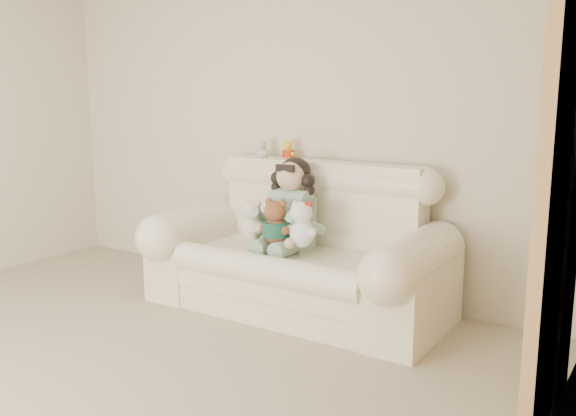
{
  "coord_description": "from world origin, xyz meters",
  "views": [
    {
      "loc": [
        2.68,
        -1.55,
        1.51
      ],
      "look_at": [
        0.44,
        1.9,
        0.75
      ],
      "focal_mm": 38.7,
      "sensor_mm": 36.0,
      "label": 1
    }
  ],
  "objects_px": {
    "sofa": "(296,239)",
    "brown_teddy": "(276,218)",
    "cream_teddy": "(252,216)",
    "white_cat": "(302,219)",
    "seated_child": "(292,203)"
  },
  "relations": [
    {
      "from": "seated_child",
      "to": "cream_teddy",
      "type": "relative_size",
      "value": 1.99
    },
    {
      "from": "sofa",
      "to": "brown_teddy",
      "type": "distance_m",
      "value": 0.23
    },
    {
      "from": "white_cat",
      "to": "cream_teddy",
      "type": "xyz_separation_m",
      "value": [
        -0.4,
        -0.02,
        -0.02
      ]
    },
    {
      "from": "cream_teddy",
      "to": "brown_teddy",
      "type": "bearing_deg",
      "value": -22.07
    },
    {
      "from": "sofa",
      "to": "seated_child",
      "type": "bearing_deg",
      "value": 137.42
    },
    {
      "from": "seated_child",
      "to": "white_cat",
      "type": "bearing_deg",
      "value": -33.65
    },
    {
      "from": "brown_teddy",
      "to": "white_cat",
      "type": "relative_size",
      "value": 0.99
    },
    {
      "from": "brown_teddy",
      "to": "white_cat",
      "type": "distance_m",
      "value": 0.19
    },
    {
      "from": "sofa",
      "to": "cream_teddy",
      "type": "xyz_separation_m",
      "value": [
        -0.28,
        -0.12,
        0.15
      ]
    },
    {
      "from": "brown_teddy",
      "to": "cream_teddy",
      "type": "bearing_deg",
      "value": -175.39
    },
    {
      "from": "sofa",
      "to": "brown_teddy",
      "type": "xyz_separation_m",
      "value": [
        -0.07,
        -0.15,
        0.17
      ]
    },
    {
      "from": "sofa",
      "to": "brown_teddy",
      "type": "relative_size",
      "value": 5.69
    },
    {
      "from": "cream_teddy",
      "to": "white_cat",
      "type": "bearing_deg",
      "value": -14.22
    },
    {
      "from": "brown_teddy",
      "to": "cream_teddy",
      "type": "distance_m",
      "value": 0.21
    },
    {
      "from": "white_cat",
      "to": "sofa",
      "type": "bearing_deg",
      "value": 161.67
    }
  ]
}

